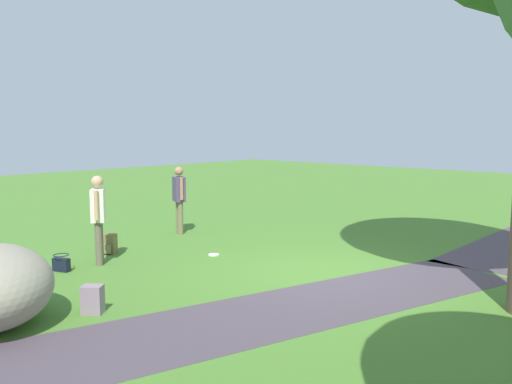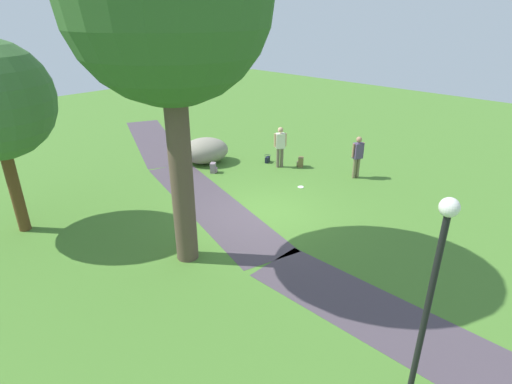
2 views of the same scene
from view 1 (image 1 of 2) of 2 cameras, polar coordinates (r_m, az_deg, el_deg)
name	(u,v)px [view 1 (image 1 of 2)]	position (r m, az deg, el deg)	size (l,w,h in m)	color
ground_plane	(329,274)	(9.53, 7.84, -8.71)	(48.00, 48.00, 0.00)	#48782C
footpath_segment_mid	(294,308)	(7.72, 4.07, -12.41)	(8.17, 3.86, 0.01)	#493E48
woman_with_handbag	(98,213)	(10.30, -16.64, -2.22)	(0.41, 0.43, 1.68)	#665C4A
man_near_boulder	(179,195)	(12.88, -8.29, -0.35)	(0.36, 0.49, 1.63)	#706B48
handbag_on_grass	(61,264)	(10.17, -20.26, -7.26)	(0.35, 0.35, 0.31)	black
backpack_by_boulder	(93,300)	(7.80, -17.17, -11.05)	(0.35, 0.35, 0.40)	gray
spare_backpack_on_lawn	(109,244)	(11.28, -15.58, -5.44)	(0.35, 0.34, 0.40)	brown
frisbee_on_grass	(214,255)	(10.79, -4.59, -6.75)	(0.22, 0.22, 0.02)	white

